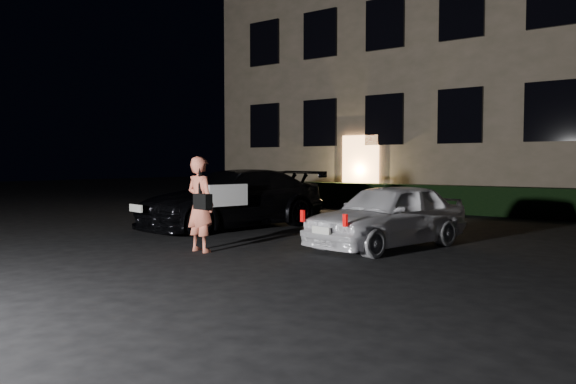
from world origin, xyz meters
The scene contains 6 objects.
ground centered at (0.00, 0.00, 0.00)m, with size 80.00×80.00×0.00m, color black.
building centered at (0.00, 14.99, 6.00)m, with size 20.00×8.11×12.00m.
hedge centered at (0.00, 10.50, 0.42)m, with size 15.00×0.70×0.85m, color black.
sedan centered at (-2.80, 3.58, 0.69)m, with size 2.84×5.06×1.38m.
hatch centered at (1.54, 3.02, 0.59)m, with size 2.10×3.69×1.18m.
man centered at (-0.83, 0.61, 0.83)m, with size 0.69×0.46×1.66m.
Camera 1 is at (6.19, -6.24, 1.55)m, focal length 35.00 mm.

